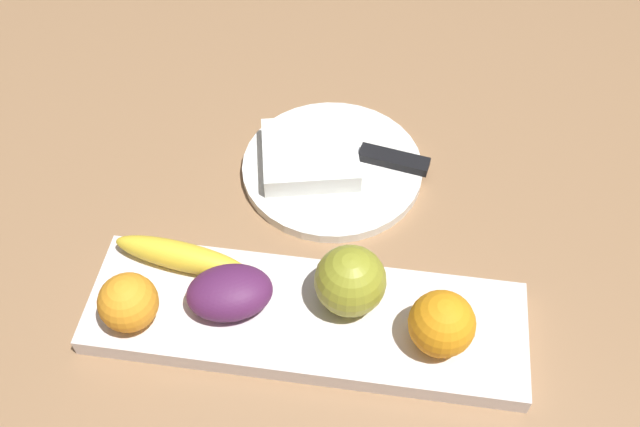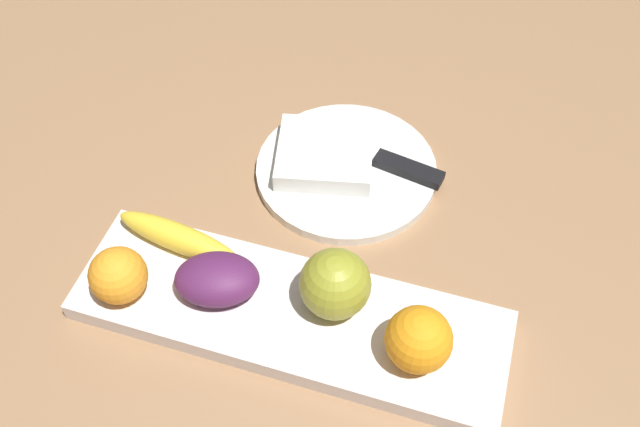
{
  "view_description": "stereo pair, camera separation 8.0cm",
  "coord_description": "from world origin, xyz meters",
  "px_view_note": "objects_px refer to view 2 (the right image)",
  "views": [
    {
      "loc": [
        -0.04,
        0.38,
        0.68
      ],
      "look_at": [
        0.03,
        -0.11,
        0.05
      ],
      "focal_mm": 39.56,
      "sensor_mm": 36.0,
      "label": 1
    },
    {
      "loc": [
        -0.12,
        0.36,
        0.68
      ],
      "look_at": [
        0.03,
        -0.11,
        0.05
      ],
      "focal_mm": 39.56,
      "sensor_mm": 36.0,
      "label": 2
    }
  ],
  "objects_px": {
    "orange_near_banana": "(419,340)",
    "knife": "(397,166)",
    "orange_near_apple": "(118,275)",
    "grape_bunch": "(217,279)",
    "fruit_tray": "(289,316)",
    "banana": "(178,238)",
    "dinner_plate": "(346,170)",
    "apple": "(335,284)",
    "folded_napkin": "(325,154)"
  },
  "relations": [
    {
      "from": "folded_napkin",
      "to": "knife",
      "type": "bearing_deg",
      "value": -169.8
    },
    {
      "from": "apple",
      "to": "orange_near_apple",
      "type": "xyz_separation_m",
      "value": [
        0.22,
        0.05,
        -0.01
      ]
    },
    {
      "from": "fruit_tray",
      "to": "banana",
      "type": "height_order",
      "value": "banana"
    },
    {
      "from": "orange_near_apple",
      "to": "folded_napkin",
      "type": "distance_m",
      "value": 0.3
    },
    {
      "from": "folded_napkin",
      "to": "fruit_tray",
      "type": "bearing_deg",
      "value": 97.25
    },
    {
      "from": "fruit_tray",
      "to": "folded_napkin",
      "type": "distance_m",
      "value": 0.23
    },
    {
      "from": "folded_napkin",
      "to": "dinner_plate",
      "type": "bearing_deg",
      "value": 180.0
    },
    {
      "from": "orange_near_banana",
      "to": "knife",
      "type": "height_order",
      "value": "orange_near_banana"
    },
    {
      "from": "grape_bunch",
      "to": "orange_near_apple",
      "type": "bearing_deg",
      "value": 18.0
    },
    {
      "from": "apple",
      "to": "knife",
      "type": "bearing_deg",
      "value": -94.52
    },
    {
      "from": "apple",
      "to": "fruit_tray",
      "type": "bearing_deg",
      "value": 27.31
    },
    {
      "from": "fruit_tray",
      "to": "dinner_plate",
      "type": "height_order",
      "value": "fruit_tray"
    },
    {
      "from": "orange_near_banana",
      "to": "knife",
      "type": "distance_m",
      "value": 0.27
    },
    {
      "from": "orange_near_apple",
      "to": "dinner_plate",
      "type": "distance_m",
      "value": 0.32
    },
    {
      "from": "orange_near_apple",
      "to": "fruit_tray",
      "type": "bearing_deg",
      "value": -170.24
    },
    {
      "from": "orange_near_apple",
      "to": "folded_napkin",
      "type": "bearing_deg",
      "value": -120.24
    },
    {
      "from": "banana",
      "to": "folded_napkin",
      "type": "relative_size",
      "value": 1.31
    },
    {
      "from": "fruit_tray",
      "to": "grape_bunch",
      "type": "bearing_deg",
      "value": -0.9
    },
    {
      "from": "dinner_plate",
      "to": "fruit_tray",
      "type": "bearing_deg",
      "value": 90.0
    },
    {
      "from": "banana",
      "to": "knife",
      "type": "distance_m",
      "value": 0.29
    },
    {
      "from": "folded_napkin",
      "to": "banana",
      "type": "bearing_deg",
      "value": 57.49
    },
    {
      "from": "orange_near_banana",
      "to": "dinner_plate",
      "type": "distance_m",
      "value": 0.28
    },
    {
      "from": "fruit_tray",
      "to": "knife",
      "type": "height_order",
      "value": "knife"
    },
    {
      "from": "dinner_plate",
      "to": "apple",
      "type": "bearing_deg",
      "value": 102.34
    },
    {
      "from": "banana",
      "to": "folded_napkin",
      "type": "distance_m",
      "value": 0.22
    },
    {
      "from": "orange_near_apple",
      "to": "dinner_plate",
      "type": "xyz_separation_m",
      "value": [
        -0.18,
        -0.26,
        -0.05
      ]
    },
    {
      "from": "fruit_tray",
      "to": "banana",
      "type": "distance_m",
      "value": 0.15
    },
    {
      "from": "folded_napkin",
      "to": "knife",
      "type": "distance_m",
      "value": 0.09
    },
    {
      "from": "orange_near_banana",
      "to": "grape_bunch",
      "type": "distance_m",
      "value": 0.22
    },
    {
      "from": "dinner_plate",
      "to": "folded_napkin",
      "type": "bearing_deg",
      "value": -0.0
    },
    {
      "from": "fruit_tray",
      "to": "dinner_plate",
      "type": "xyz_separation_m",
      "value": [
        0.0,
        -0.23,
        -0.01
      ]
    },
    {
      "from": "orange_near_apple",
      "to": "grape_bunch",
      "type": "height_order",
      "value": "orange_near_apple"
    },
    {
      "from": "fruit_tray",
      "to": "knife",
      "type": "distance_m",
      "value": 0.25
    },
    {
      "from": "grape_bunch",
      "to": "knife",
      "type": "height_order",
      "value": "grape_bunch"
    },
    {
      "from": "apple",
      "to": "knife",
      "type": "distance_m",
      "value": 0.22
    },
    {
      "from": "apple",
      "to": "banana",
      "type": "relative_size",
      "value": 0.49
    },
    {
      "from": "banana",
      "to": "grape_bunch",
      "type": "bearing_deg",
      "value": 154.96
    },
    {
      "from": "apple",
      "to": "orange_near_banana",
      "type": "relative_size",
      "value": 1.11
    },
    {
      "from": "grape_bunch",
      "to": "dinner_plate",
      "type": "relative_size",
      "value": 0.4
    },
    {
      "from": "banana",
      "to": "knife",
      "type": "relative_size",
      "value": 0.86
    },
    {
      "from": "orange_near_banana",
      "to": "folded_napkin",
      "type": "bearing_deg",
      "value": -54.62
    },
    {
      "from": "orange_near_apple",
      "to": "apple",
      "type": "bearing_deg",
      "value": -166.47
    },
    {
      "from": "folded_napkin",
      "to": "grape_bunch",
      "type": "bearing_deg",
      "value": 77.12
    },
    {
      "from": "folded_napkin",
      "to": "knife",
      "type": "xyz_separation_m",
      "value": [
        -0.09,
        -0.02,
        -0.01
      ]
    },
    {
      "from": "dinner_plate",
      "to": "banana",
      "type": "bearing_deg",
      "value": 51.54
    },
    {
      "from": "orange_near_banana",
      "to": "dinner_plate",
      "type": "bearing_deg",
      "value": -59.48
    },
    {
      "from": "orange_near_banana",
      "to": "banana",
      "type": "bearing_deg",
      "value": -10.98
    },
    {
      "from": "dinner_plate",
      "to": "knife",
      "type": "distance_m",
      "value": 0.07
    },
    {
      "from": "fruit_tray",
      "to": "knife",
      "type": "bearing_deg",
      "value": -104.3
    },
    {
      "from": "fruit_tray",
      "to": "orange_near_banana",
      "type": "relative_size",
      "value": 6.89
    }
  ]
}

